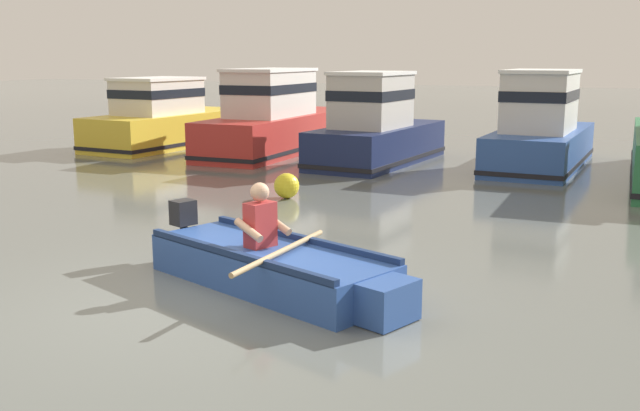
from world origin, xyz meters
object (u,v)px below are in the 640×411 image
at_px(moored_boat_red, 278,121).
at_px(mooring_buoy, 287,186).
at_px(moored_boat_blue, 541,132).
at_px(rowboat_with_person, 274,266).
at_px(moored_boat_navy, 376,130).
at_px(moored_boat_yellow, 167,121).

distance_m(moored_boat_red, mooring_buoy, 6.85).
height_order(moored_boat_red, moored_boat_blue, moored_boat_blue).
bearing_deg(moored_boat_red, rowboat_with_person, -62.67).
distance_m(moored_boat_red, moored_boat_navy, 3.41).
bearing_deg(mooring_buoy, rowboat_with_person, -64.67).
xyz_separation_m(moored_boat_navy, moored_boat_blue, (3.77, 0.99, 0.02)).
bearing_deg(moored_boat_yellow, moored_boat_red, 3.35).
bearing_deg(rowboat_with_person, moored_boat_navy, 103.46).
height_order(moored_boat_red, mooring_buoy, moored_boat_red).
distance_m(moored_boat_yellow, moored_boat_blue, 10.57).
bearing_deg(rowboat_with_person, moored_boat_red, 117.33).
distance_m(rowboat_with_person, moored_boat_yellow, 14.00).
bearing_deg(moored_boat_red, moored_boat_yellow, -176.65).
height_order(moored_boat_yellow, moored_boat_navy, moored_boat_navy).
bearing_deg(moored_boat_navy, moored_boat_red, 162.24).
bearing_deg(moored_boat_navy, mooring_buoy, -89.42).
relative_size(rowboat_with_person, moored_boat_yellow, 0.63).
xyz_separation_m(moored_boat_yellow, moored_boat_navy, (6.80, -0.83, 0.07)).
distance_m(moored_boat_yellow, moored_boat_red, 3.56).
relative_size(moored_boat_navy, mooring_buoy, 10.24).
height_order(moored_boat_yellow, moored_boat_red, moored_boat_red).
height_order(moored_boat_yellow, moored_boat_blue, moored_boat_blue).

